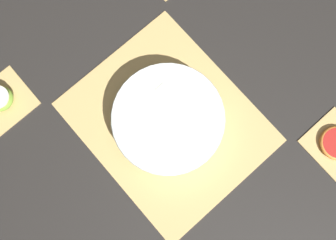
% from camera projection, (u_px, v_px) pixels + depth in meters
% --- Properties ---
extents(ground_plane, '(6.00, 6.00, 0.00)m').
position_uv_depth(ground_plane, '(168.00, 122.00, 0.86)').
color(ground_plane, black).
extents(bamboo_mat_center, '(0.48, 0.40, 0.01)m').
position_uv_depth(bamboo_mat_center, '(168.00, 122.00, 0.86)').
color(bamboo_mat_center, tan).
rests_on(bamboo_mat_center, ground_plane).
extents(coaster_mat_near_left, '(0.14, 0.14, 0.01)m').
position_uv_depth(coaster_mat_near_left, '(4.00, 101.00, 0.86)').
color(coaster_mat_near_left, tan).
rests_on(coaster_mat_near_left, ground_plane).
extents(coaster_mat_far_right, '(0.14, 0.14, 0.01)m').
position_uv_depth(coaster_mat_far_right, '(335.00, 143.00, 0.85)').
color(coaster_mat_far_right, tan).
rests_on(coaster_mat_far_right, ground_plane).
extents(fruit_salad_bowl, '(0.28, 0.28, 0.07)m').
position_uv_depth(fruit_salad_bowl, '(168.00, 119.00, 0.82)').
color(fruit_salad_bowl, silver).
rests_on(fruit_salad_bowl, bamboo_mat_center).
extents(apple_half, '(0.07, 0.07, 0.04)m').
position_uv_depth(apple_half, '(0.00, 99.00, 0.84)').
color(apple_half, '#7FAD38').
rests_on(apple_half, coaster_mat_near_left).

